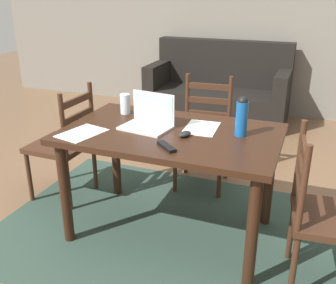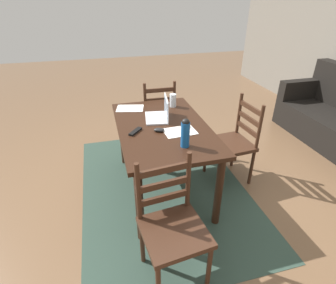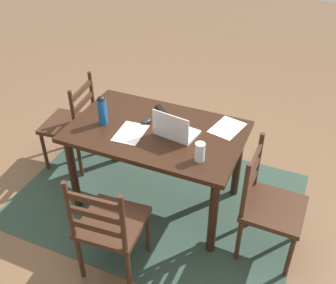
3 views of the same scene
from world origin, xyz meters
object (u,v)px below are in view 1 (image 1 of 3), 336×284
Objects in this scene: chair_right_near at (325,216)px; computer_mouse at (185,134)px; laptop at (149,119)px; drinking_glass at (125,104)px; chair_far_head at (204,135)px; water_bottle at (242,116)px; tv_remote at (166,147)px; chair_left_far at (64,145)px; dining_table at (171,146)px; couch at (218,92)px.

chair_right_near is 9.50× the size of computer_mouse.
laptop is 0.36m from drinking_glass.
water_bottle is (0.44, -0.72, 0.44)m from chair_far_head.
drinking_glass is 0.74m from tv_remote.
chair_left_far is (-1.99, 0.35, 0.00)m from chair_right_near.
water_bottle is (1.43, -0.09, 0.44)m from chair_left_far.
dining_table is 0.51m from water_bottle.
couch is 12.20× the size of drinking_glass.
laptop is at bearing -173.94° from water_bottle.
tv_remote is (0.43, -2.98, 0.43)m from couch.
drinking_glass is (0.54, 0.06, 0.38)m from chair_left_far.
chair_right_near is (1.00, -0.98, 0.00)m from chair_far_head.
computer_mouse is 0.22m from tv_remote.
dining_table is 4.03× the size of laptop.
couch is at bearing 75.72° from chair_left_far.
chair_left_far is 3.72× the size of water_bottle.
chair_far_head is 3.72× the size of water_bottle.
computer_mouse is (0.12, -0.06, 0.12)m from dining_table.
computer_mouse reaches higher than dining_table.
chair_left_far is (-0.99, -0.63, 0.00)m from chair_far_head.
water_bottle is 2.55× the size of computer_mouse.
tv_remote is at bearing -51.02° from laptop.
computer_mouse is at bearing -80.41° from couch.
water_bottle is 0.53m from tv_remote.
water_bottle is at bearing 6.06° from laptop.
chair_right_near is at bearing -42.67° from tv_remote.
chair_left_far is at bearing -173.66° from drinking_glass.
couch is at bearing 106.83° from water_bottle.
tv_remote is (-0.92, -0.10, 0.32)m from chair_right_near.
tv_remote is at bearing -44.09° from drinking_glass.
chair_far_head is 5.59× the size of tv_remote.
computer_mouse is (0.57, -0.30, -0.06)m from drinking_glass.
dining_table is at bearing 171.94° from computer_mouse.
dining_table is 1.03m from chair_right_near.
chair_far_head reaches higher than dining_table.
chair_far_head is at bearing 51.91° from drinking_glass.
laptop is at bearing 79.99° from tv_remote.
chair_right_near reaches higher than dining_table.
drinking_glass reaches higher than tv_remote.
tv_remote is (-0.36, -0.37, -0.12)m from water_bottle.
dining_table is 14.07× the size of computer_mouse.
laptop is 1.37× the size of water_bottle.
water_bottle is at bearing -3.69° from tv_remote.
computer_mouse is (0.47, -2.76, 0.43)m from couch.
chair_far_head is 1.14m from tv_remote.
laptop reaches higher than chair_left_far.
computer_mouse is at bearing -28.06° from dining_table.
drinking_glass is (-0.45, -0.57, 0.38)m from chair_far_head.
couch is at bearing 119.59° from computer_mouse.
chair_far_head is 1.93m from couch.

